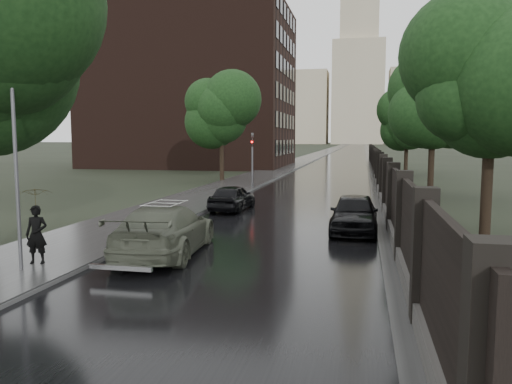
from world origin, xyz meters
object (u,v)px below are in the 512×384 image
volga_sedan (165,230)px  car_right_near (354,213)px  tree_right_b (433,116)px  lamp_post (16,175)px  traffic_light (252,155)px  tree_right_c (407,124)px  tree_right_a (491,97)px  tree_left_far (222,118)px  pedestrian_umbrella (35,203)px  hatchback_left (232,198)px

volga_sedan → car_right_near: bearing=-143.5°
tree_right_b → lamp_post: (-12.90, -20.50, -2.28)m
traffic_light → volga_sedan: (1.76, -20.52, -1.61)m
tree_right_b → tree_right_c: (0.00, 18.00, 0.00)m
tree_right_c → volga_sedan: bearing=-105.8°
tree_right_a → volga_sedan: (-10.04, -3.53, -4.16)m
tree_left_far → lamp_post: tree_left_far is taller
lamp_post → volga_sedan: (2.86, 2.97, -1.88)m
tree_right_a → car_right_near: size_ratio=1.61×
lamp_post → tree_left_far: bearing=95.2°
tree_right_c → car_right_near: 31.09m
tree_right_c → pedestrian_umbrella: size_ratio=2.76×
tree_right_c → traffic_light: tree_right_c is taller
traffic_light → car_right_near: 17.26m
car_right_near → tree_left_far: bearing=119.3°
volga_sedan → hatchback_left: bearing=-92.9°
tree_right_a → lamp_post: 14.62m
tree_right_a → tree_right_c: 32.00m
tree_right_a → pedestrian_umbrella: (-12.87, -5.85, -3.10)m
tree_right_a → traffic_light: bearing=124.8°
hatchback_left → car_right_near: (6.05, -4.56, 0.08)m
tree_left_far → tree_right_c: bearing=32.8°
lamp_post → volga_sedan: bearing=46.1°
tree_right_a → pedestrian_umbrella: bearing=-155.6°
tree_right_b → volga_sedan: bearing=-119.8°
tree_right_b → tree_right_c: bearing=90.0°
tree_right_a → hatchback_left: 12.79m
tree_right_c → lamp_post: (-12.90, -38.50, -2.28)m
lamp_post → car_right_near: 11.87m
tree_right_b → tree_right_c: same height
tree_right_c → pedestrian_umbrella: (-12.87, -37.85, -3.10)m
tree_left_far → tree_right_a: (15.50, -22.00, -0.29)m
tree_right_a → tree_left_far: bearing=125.2°
tree_right_c → volga_sedan: size_ratio=1.29×
lamp_post → volga_sedan: size_ratio=0.94×
tree_right_b → traffic_light: 12.44m
traffic_light → car_right_near: bearing=-64.3°
tree_left_far → car_right_near: 23.75m
volga_sedan → hatchback_left: 9.60m
tree_left_far → tree_right_b: (15.50, -8.00, -0.29)m
lamp_post → pedestrian_umbrella: size_ratio=2.01×
car_right_near → volga_sedan: bearing=-137.7°
volga_sedan → hatchback_left: (-0.37, 9.59, -0.12)m
traffic_light → pedestrian_umbrella: (-1.07, -22.84, -0.55)m
pedestrian_umbrella → tree_right_a: bearing=12.9°
tree_right_a → hatchback_left: size_ratio=1.79×
pedestrian_umbrella → tree_left_far: bearing=83.9°
car_right_near → tree_right_c: bearing=82.6°
volga_sedan → car_right_near: 7.59m
tree_left_far → car_right_near: size_ratio=1.70×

